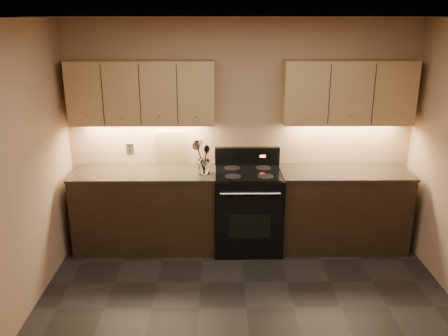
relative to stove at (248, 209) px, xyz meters
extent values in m
plane|color=silver|center=(-0.08, -1.68, 2.12)|extent=(4.00, 4.00, 0.00)
cube|color=tan|center=(-0.08, 0.32, 0.82)|extent=(4.00, 0.04, 2.60)
cube|color=black|center=(-1.18, 0.02, -0.03)|extent=(1.60, 0.60, 0.90)
cube|color=#3B3225|center=(-1.18, 0.02, 0.44)|extent=(1.62, 0.62, 0.03)
cube|color=black|center=(1.10, 0.02, -0.03)|extent=(1.44, 0.60, 0.90)
cube|color=#3B3225|center=(1.10, 0.02, 0.44)|extent=(1.46, 0.62, 0.03)
cube|color=black|center=(0.00, -0.01, -0.02)|extent=(0.76, 0.65, 0.92)
cube|color=black|center=(0.00, -0.01, 0.45)|extent=(0.70, 0.60, 0.01)
cube|color=black|center=(0.00, 0.28, 0.55)|extent=(0.76, 0.07, 0.22)
cube|color=red|center=(0.18, 0.24, 0.56)|extent=(0.06, 0.00, 0.03)
cylinder|color=silver|center=(0.00, -0.35, 0.32)|extent=(0.65, 0.02, 0.02)
cube|color=black|center=(0.00, -0.33, -0.07)|extent=(0.46, 0.00, 0.28)
cylinder|color=black|center=(-0.18, -0.16, 0.45)|extent=(0.18, 0.18, 0.00)
cylinder|color=black|center=(0.18, -0.16, 0.45)|extent=(0.18, 0.18, 0.00)
cylinder|color=black|center=(-0.18, 0.14, 0.45)|extent=(0.18, 0.18, 0.00)
cylinder|color=black|center=(0.18, 0.14, 0.45)|extent=(0.18, 0.18, 0.00)
cube|color=tan|center=(-1.18, 0.17, 1.32)|extent=(1.60, 0.30, 0.70)
cube|color=tan|center=(1.10, 0.17, 1.32)|extent=(1.44, 0.30, 0.70)
cube|color=#B2B5BA|center=(-1.38, 0.31, 0.64)|extent=(0.08, 0.01, 0.12)
cylinder|color=white|center=(-0.50, -0.04, 0.53)|extent=(0.15, 0.15, 0.16)
cylinder|color=white|center=(-0.50, -0.04, 0.46)|extent=(0.13, 0.13, 0.02)
cube|color=tan|center=(-0.90, 0.27, 0.66)|extent=(0.34, 0.10, 0.42)
camera|label=1|loc=(-0.33, -5.06, 2.16)|focal=38.00mm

